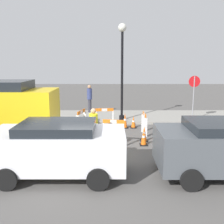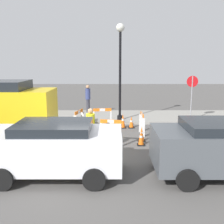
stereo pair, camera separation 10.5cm
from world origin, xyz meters
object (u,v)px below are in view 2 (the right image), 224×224
object	(u,v)px
person_pedestrian	(89,97)
parked_car_1	(56,146)
parked_car_2	(222,146)
stop_sign	(193,91)
person_worker	(92,129)
streetlamp_post	(121,59)

from	to	relation	value
person_pedestrian	parked_car_1	world-z (taller)	person_pedestrian
parked_car_1	parked_car_2	distance (m)	4.79
person_pedestrian	parked_car_2	xyz separation A→B (m)	(4.66, -9.18, -0.15)
stop_sign	person_worker	xyz separation A→B (m)	(-5.04, -4.82, -0.85)
person_pedestrian	parked_car_1	distance (m)	9.18
streetlamp_post	stop_sign	distance (m)	4.19
person_worker	person_pedestrian	bearing A→B (deg)	23.66
streetlamp_post	person_worker	size ratio (longest dim) A/B	3.07
parked_car_1	streetlamp_post	bearing A→B (deg)	73.18
streetlamp_post	parked_car_1	bearing A→B (deg)	-106.82
stop_sign	person_pedestrian	world-z (taller)	stop_sign
stop_sign	person_pedestrian	xyz separation A→B (m)	(-5.79, 2.43, -0.67)
streetlamp_post	parked_car_2	size ratio (longest dim) A/B	1.32
parked_car_2	person_pedestrian	bearing A→B (deg)	116.89
parked_car_1	parked_car_2	bearing A→B (deg)	0.00
stop_sign	parked_car_1	world-z (taller)	stop_sign
streetlamp_post	parked_car_1	world-z (taller)	streetlamp_post
person_pedestrian	streetlamp_post	bearing A→B (deg)	142.72
streetlamp_post	stop_sign	size ratio (longest dim) A/B	2.11
streetlamp_post	person_worker	xyz separation A→B (m)	(-1.20, -4.96, -2.52)
stop_sign	parked_car_2	size ratio (longest dim) A/B	0.62
stop_sign	person_worker	size ratio (longest dim) A/B	1.45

